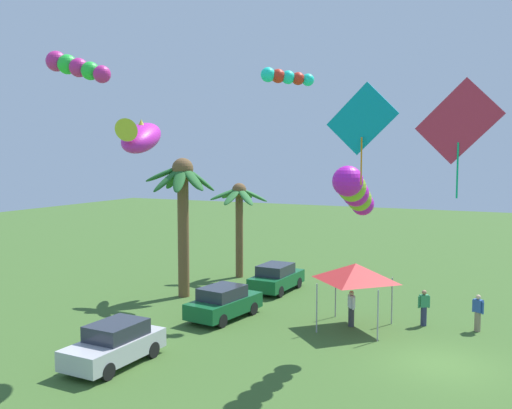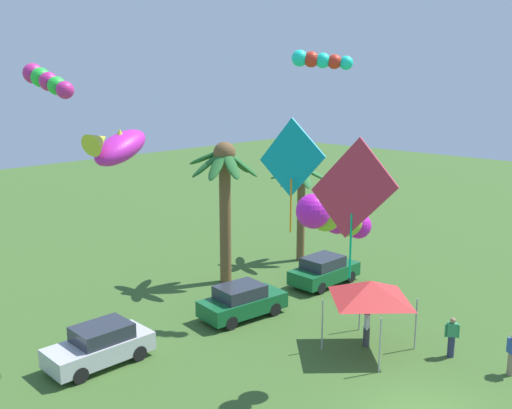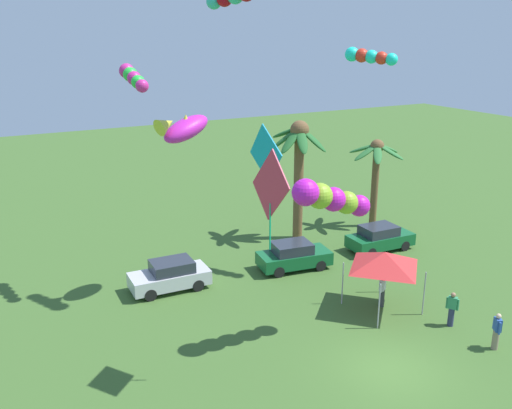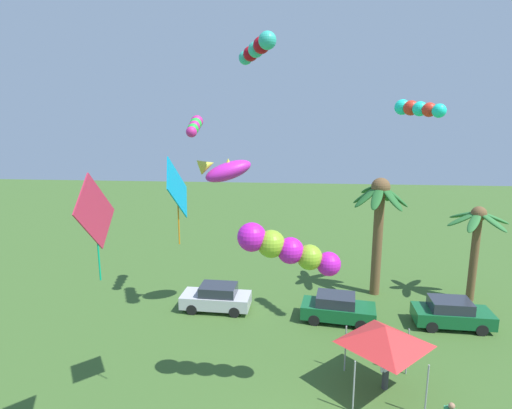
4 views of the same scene
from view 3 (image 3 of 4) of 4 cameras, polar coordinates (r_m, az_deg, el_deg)
name	(u,v)px [view 3 (image 3 of 4)]	position (r m, az deg, el deg)	size (l,w,h in m)	color
ground_plane	(391,370)	(22.85, 13.63, -16.06)	(120.00, 120.00, 0.00)	#3D6028
palm_tree_0	(376,163)	(36.67, 12.14, 4.20)	(3.58, 3.36, 5.81)	brown
palm_tree_1	(299,155)	(33.54, 4.37, 5.06)	(3.47, 3.74, 7.35)	brown
parked_car_0	(294,256)	(30.37, 3.85, -5.24)	(4.10, 2.23, 1.51)	#145B2D
parked_car_1	(170,275)	(28.29, -8.75, -7.17)	(3.96, 1.86, 1.51)	#BCBCC1
parked_car_2	(380,238)	(33.64, 12.52, -3.33)	(3.96, 1.86, 1.51)	#145B2D
spectator_0	(452,309)	(26.14, 19.35, -10.01)	(0.40, 0.48, 1.59)	#2D3351
spectator_1	(497,331)	(25.03, 23.34, -11.77)	(0.39, 0.49, 1.59)	gray
spectator_2	(382,290)	(26.98, 12.75, -8.53)	(0.48, 0.40, 1.59)	#38383D
festival_tent	(385,260)	(26.04, 12.98, -5.53)	(2.86, 2.86, 2.85)	#9E9EA3
kite_tube_0	(133,77)	(25.97, -12.43, 12.56)	(0.75, 2.46, 1.15)	#D2278B
kite_diamond_1	(270,187)	(15.37, 1.48, 1.82)	(0.10, 2.12, 2.96)	#C42946
kite_fish_2	(183,128)	(25.71, -7.43, 7.76)	(3.10, 1.98, 1.62)	#CF24B7
kite_tube_3	(330,198)	(21.74, 7.56, 0.62)	(3.71, 1.18, 1.95)	#CC1BBE
kite_tube_5	(369,56)	(28.27, 11.45, 14.59)	(1.75, 2.24, 0.84)	#1BEECD
kite_diamond_6	(266,155)	(18.37, 0.98, 5.07)	(0.48, 2.14, 2.95)	#0A94C1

